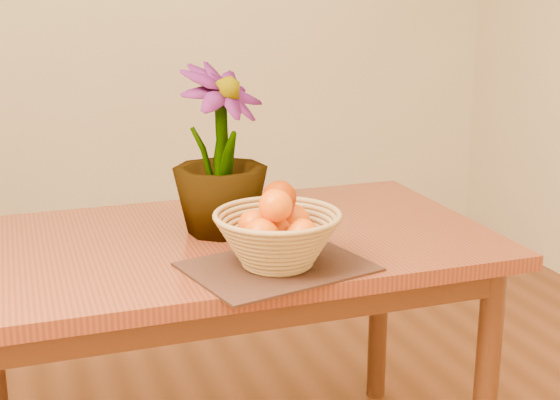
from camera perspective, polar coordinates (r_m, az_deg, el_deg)
name	(u,v)px	position (r m, az deg, el deg)	size (l,w,h in m)	color
table	(226,268)	(2.09, -3.98, -4.98)	(1.40, 0.80, 0.75)	brown
placemat	(277,267)	(1.84, -0.19, -4.91)	(0.41, 0.31, 0.01)	#3E2116
wicker_basket	(277,241)	(1.81, -0.19, -3.03)	(0.30, 0.30, 0.12)	#A68145
orange_pile	(278,217)	(1.80, -0.17, -1.27)	(0.19, 0.18, 0.15)	#FF5F04
potted_plant	(220,151)	(2.04, -4.43, 3.62)	(0.25, 0.25, 0.45)	#164714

